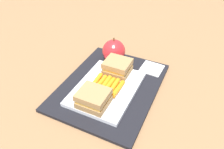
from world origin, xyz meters
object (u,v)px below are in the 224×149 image
at_px(sandwich_half_right, 117,67).
at_px(apple, 114,51).
at_px(paper_napkin, 152,68).
at_px(carrot_sticks_bundle, 107,85).
at_px(sandwich_half_left, 93,98).
at_px(food_tray, 107,88).

bearing_deg(sandwich_half_right, apple, 32.93).
height_order(apple, paper_napkin, apple).
relative_size(carrot_sticks_bundle, apple, 0.97).
height_order(sandwich_half_left, paper_napkin, sandwich_half_left).
xyz_separation_m(sandwich_half_right, paper_napkin, (0.08, -0.09, -0.03)).
distance_m(food_tray, sandwich_half_right, 0.08).
height_order(food_tray, carrot_sticks_bundle, carrot_sticks_bundle).
height_order(sandwich_half_right, apple, apple).
relative_size(carrot_sticks_bundle, paper_napkin, 1.26).
xyz_separation_m(food_tray, paper_napkin, (0.16, -0.09, -0.00)).
xyz_separation_m(sandwich_half_left, apple, (0.23, 0.05, 0.01)).
distance_m(food_tray, paper_napkin, 0.18).
height_order(sandwich_half_right, carrot_sticks_bundle, sandwich_half_right).
distance_m(food_tray, apple, 0.16).
xyz_separation_m(food_tray, sandwich_half_right, (0.08, 0.00, 0.03)).
bearing_deg(carrot_sticks_bundle, sandwich_half_left, 179.94).
bearing_deg(food_tray, sandwich_half_left, 180.00).
bearing_deg(food_tray, apple, 17.23).
bearing_deg(carrot_sticks_bundle, paper_napkin, -29.63).
relative_size(food_tray, apple, 2.53).
distance_m(apple, paper_napkin, 0.14).
height_order(food_tray, apple, apple).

